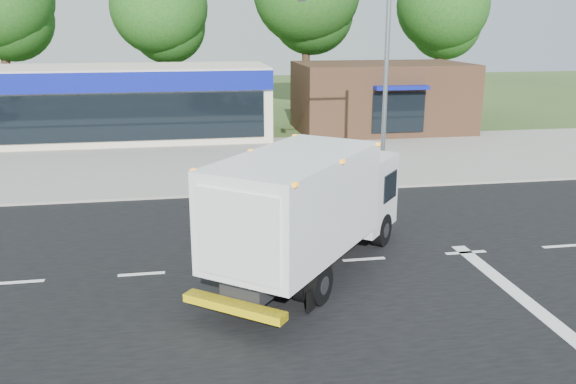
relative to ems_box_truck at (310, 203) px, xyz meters
The scene contains 11 objects.
ground 2.61m from the ems_box_truck, 19.77° to the left, with size 120.00×120.00×0.00m, color #385123.
road_asphalt 2.61m from the ems_box_truck, 19.77° to the left, with size 60.00×14.00×0.02m, color black.
sidewalk 9.15m from the ems_box_truck, 79.22° to the left, with size 60.00×2.40×0.12m, color gray.
parking_apron 14.82m from the ems_box_truck, 83.45° to the left, with size 60.00×9.00×0.02m, color gray.
lane_markings 3.65m from the ems_box_truck, 13.88° to the right, with size 55.20×7.00×0.01m.
ems_box_truck is the anchor object (origin of this frame).
emergency_worker 1.49m from the ems_box_truck, 167.18° to the left, with size 0.69×0.69×1.73m.
retail_strip_mall 21.80m from the ems_box_truck, 109.63° to the left, with size 18.00×6.20×4.00m.
brown_storefront 22.34m from the ems_box_truck, 67.14° to the left, with size 10.00×6.70×4.00m.
traffic_signal_pole 9.62m from the ems_box_truck, 63.84° to the left, with size 3.51×0.25×8.00m.
background_trees 29.29m from the ems_box_truck, 88.35° to the left, with size 36.77×7.39×12.10m.
Camera 1 is at (-4.74, -15.10, 6.34)m, focal length 38.00 mm.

